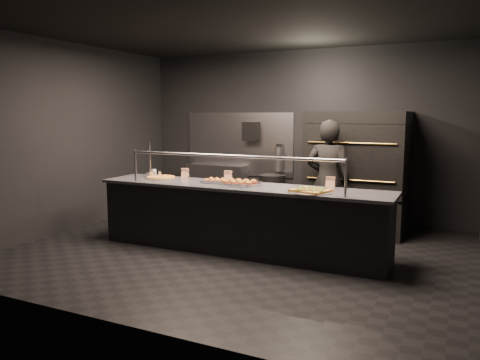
{
  "coord_description": "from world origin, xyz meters",
  "views": [
    {
      "loc": [
        2.69,
        -5.62,
        1.87
      ],
      "look_at": [
        -0.09,
        0.2,
        0.96
      ],
      "focal_mm": 35.0,
      "sensor_mm": 36.0,
      "label": 1
    }
  ],
  "objects_px": {
    "round_pizza": "(161,177)",
    "slider_tray_b": "(240,183)",
    "beer_tap": "(150,166)",
    "trash_bin": "(272,197)",
    "prep_shelf": "(217,188)",
    "towel_dispenser": "(251,131)",
    "pizza_oven": "(358,171)",
    "slider_tray_a": "(218,181)",
    "worker": "(328,181)",
    "service_counter": "(239,218)",
    "fire_extinguisher": "(279,159)",
    "square_pizza": "(311,191)"
  },
  "relations": [
    {
      "from": "slider_tray_a",
      "to": "towel_dispenser",
      "type": "bearing_deg",
      "value": 102.72
    },
    {
      "from": "round_pizza",
      "to": "worker",
      "type": "bearing_deg",
      "value": 23.28
    },
    {
      "from": "towel_dispenser",
      "to": "worker",
      "type": "xyz_separation_m",
      "value": [
        1.83,
        -1.32,
        -0.65
      ]
    },
    {
      "from": "towel_dispenser",
      "to": "fire_extinguisher",
      "type": "bearing_deg",
      "value": 1.04
    },
    {
      "from": "pizza_oven",
      "to": "slider_tray_a",
      "type": "relative_size",
      "value": 4.67
    },
    {
      "from": "trash_bin",
      "to": "worker",
      "type": "xyz_separation_m",
      "value": [
        1.29,
        -1.04,
        0.5
      ]
    },
    {
      "from": "fire_extinguisher",
      "to": "slider_tray_b",
      "type": "xyz_separation_m",
      "value": [
        0.35,
        -2.39,
        -0.11
      ]
    },
    {
      "from": "prep_shelf",
      "to": "worker",
      "type": "xyz_separation_m",
      "value": [
        2.53,
        -1.25,
        0.45
      ]
    },
    {
      "from": "beer_tap",
      "to": "slider_tray_b",
      "type": "relative_size",
      "value": 0.95
    },
    {
      "from": "prep_shelf",
      "to": "round_pizza",
      "type": "bearing_deg",
      "value": -83.4
    },
    {
      "from": "fire_extinguisher",
      "to": "worker",
      "type": "distance_m",
      "value": 1.85
    },
    {
      "from": "towel_dispenser",
      "to": "slider_tray_b",
      "type": "distance_m",
      "value": 2.61
    },
    {
      "from": "prep_shelf",
      "to": "beer_tap",
      "type": "distance_m",
      "value": 2.21
    },
    {
      "from": "prep_shelf",
      "to": "trash_bin",
      "type": "height_order",
      "value": "prep_shelf"
    },
    {
      "from": "square_pizza",
      "to": "beer_tap",
      "type": "bearing_deg",
      "value": 172.66
    },
    {
      "from": "prep_shelf",
      "to": "fire_extinguisher",
      "type": "xyz_separation_m",
      "value": [
        1.25,
        0.08,
        0.61
      ]
    },
    {
      "from": "fire_extinguisher",
      "to": "square_pizza",
      "type": "height_order",
      "value": "fire_extinguisher"
    },
    {
      "from": "fire_extinguisher",
      "to": "slider_tray_a",
      "type": "distance_m",
      "value": 2.33
    },
    {
      "from": "slider_tray_a",
      "to": "beer_tap",
      "type": "bearing_deg",
      "value": 174.41
    },
    {
      "from": "pizza_oven",
      "to": "fire_extinguisher",
      "type": "relative_size",
      "value": 3.78
    },
    {
      "from": "worker",
      "to": "slider_tray_a",
      "type": "bearing_deg",
      "value": 33.71
    },
    {
      "from": "towel_dispenser",
      "to": "pizza_oven",
      "type": "bearing_deg",
      "value": -13.14
    },
    {
      "from": "pizza_oven",
      "to": "round_pizza",
      "type": "bearing_deg",
      "value": -144.66
    },
    {
      "from": "service_counter",
      "to": "prep_shelf",
      "type": "relative_size",
      "value": 3.42
    },
    {
      "from": "prep_shelf",
      "to": "slider_tray_b",
      "type": "relative_size",
      "value": 2.04
    },
    {
      "from": "beer_tap",
      "to": "prep_shelf",
      "type": "bearing_deg",
      "value": 89.43
    },
    {
      "from": "fire_extinguisher",
      "to": "service_counter",
      "type": "bearing_deg",
      "value": -81.7
    },
    {
      "from": "prep_shelf",
      "to": "towel_dispenser",
      "type": "distance_m",
      "value": 1.31
    },
    {
      "from": "square_pizza",
      "to": "trash_bin",
      "type": "distance_m",
      "value": 2.71
    },
    {
      "from": "round_pizza",
      "to": "square_pizza",
      "type": "height_order",
      "value": "square_pizza"
    },
    {
      "from": "round_pizza",
      "to": "trash_bin",
      "type": "xyz_separation_m",
      "value": [
        0.98,
        2.02,
        -0.54
      ]
    },
    {
      "from": "prep_shelf",
      "to": "slider_tray_b",
      "type": "height_order",
      "value": "slider_tray_b"
    },
    {
      "from": "towel_dispenser",
      "to": "fire_extinguisher",
      "type": "relative_size",
      "value": 0.69
    },
    {
      "from": "towel_dispenser",
      "to": "round_pizza",
      "type": "xyz_separation_m",
      "value": [
        -0.44,
        -2.29,
        -0.61
      ]
    },
    {
      "from": "pizza_oven",
      "to": "slider_tray_b",
      "type": "bearing_deg",
      "value": -122.41
    },
    {
      "from": "service_counter",
      "to": "slider_tray_a",
      "type": "bearing_deg",
      "value": 168.37
    },
    {
      "from": "service_counter",
      "to": "prep_shelf",
      "type": "height_order",
      "value": "service_counter"
    },
    {
      "from": "towel_dispenser",
      "to": "fire_extinguisher",
      "type": "xyz_separation_m",
      "value": [
        0.55,
        0.01,
        -0.49
      ]
    },
    {
      "from": "prep_shelf",
      "to": "beer_tap",
      "type": "relative_size",
      "value": 2.16
    },
    {
      "from": "pizza_oven",
      "to": "slider_tray_b",
      "type": "height_order",
      "value": "pizza_oven"
    },
    {
      "from": "service_counter",
      "to": "round_pizza",
      "type": "xyz_separation_m",
      "value": [
        -1.34,
        0.1,
        0.47
      ]
    },
    {
      "from": "towel_dispenser",
      "to": "slider_tray_a",
      "type": "distance_m",
      "value": 2.45
    },
    {
      "from": "square_pizza",
      "to": "towel_dispenser",
      "type": "bearing_deg",
      "value": 127.41
    },
    {
      "from": "beer_tap",
      "to": "trash_bin",
      "type": "distance_m",
      "value": 2.39
    },
    {
      "from": "slider_tray_b",
      "to": "fire_extinguisher",
      "type": "bearing_deg",
      "value": 98.32
    },
    {
      "from": "round_pizza",
      "to": "slider_tray_b",
      "type": "distance_m",
      "value": 1.35
    },
    {
      "from": "worker",
      "to": "towel_dispenser",
      "type": "bearing_deg",
      "value": -39.43
    },
    {
      "from": "prep_shelf",
      "to": "square_pizza",
      "type": "distance_m",
      "value": 3.64
    },
    {
      "from": "fire_extinguisher",
      "to": "beer_tap",
      "type": "height_order",
      "value": "beer_tap"
    },
    {
      "from": "slider_tray_a",
      "to": "square_pizza",
      "type": "xyz_separation_m",
      "value": [
        1.42,
        -0.22,
        -0.01
      ]
    }
  ]
}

